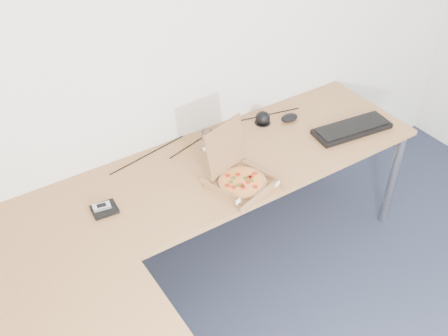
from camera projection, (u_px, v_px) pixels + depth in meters
desk at (192, 252)px, 2.45m from camera, size 2.50×2.20×0.73m
pizza_box at (241, 179)px, 2.76m from camera, size 0.27×0.32×0.28m
drinking_glass at (208, 140)px, 2.98m from camera, size 0.06×0.06×0.11m
keyboard at (352, 129)px, 3.14m from camera, size 0.48×0.22×0.03m
mouse at (289, 118)px, 3.22m from camera, size 0.12×0.09×0.04m
wallet at (105, 209)px, 2.61m from camera, size 0.13×0.11×0.02m
phone at (102, 207)px, 2.60m from camera, size 0.09×0.06×0.02m
dome_speaker at (263, 117)px, 3.19m from camera, size 0.10×0.10×0.08m
cable_bundle at (204, 136)px, 3.10m from camera, size 0.60×0.12×0.01m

